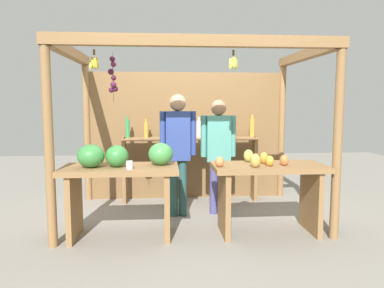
# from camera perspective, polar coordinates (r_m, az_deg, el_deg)

# --- Properties ---
(ground_plane) EXTENTS (12.00, 12.00, 0.00)m
(ground_plane) POSITION_cam_1_polar(r_m,az_deg,el_deg) (5.10, -0.17, -11.00)
(ground_plane) COLOR gray
(ground_plane) RESTS_ON ground
(market_stall) EXTENTS (3.22, 2.04, 2.22)m
(market_stall) POSITION_cam_1_polar(r_m,az_deg,el_deg) (5.31, -0.59, 4.01)
(market_stall) COLOR olive
(market_stall) RESTS_ON ground
(fruit_counter_left) EXTENTS (1.30, 0.64, 1.07)m
(fruit_counter_left) POSITION_cam_1_polar(r_m,az_deg,el_deg) (4.24, -10.87, -4.81)
(fruit_counter_left) COLOR olive
(fruit_counter_left) RESTS_ON ground
(fruit_counter_right) EXTENTS (1.31, 0.64, 0.97)m
(fruit_counter_right) POSITION_cam_1_polar(r_m,az_deg,el_deg) (4.40, 11.56, -5.83)
(fruit_counter_right) COLOR olive
(fruit_counter_right) RESTS_ON ground
(bottle_shelf_unit) EXTENTS (2.06, 0.22, 1.35)m
(bottle_shelf_unit) POSITION_cam_1_polar(r_m,az_deg,el_deg) (5.64, -0.05, -0.82)
(bottle_shelf_unit) COLOR olive
(bottle_shelf_unit) RESTS_ON ground
(vendor_man) EXTENTS (0.48, 0.22, 1.64)m
(vendor_man) POSITION_cam_1_polar(r_m,az_deg,el_deg) (4.90, -2.18, 0.04)
(vendor_man) COLOR #274D4B
(vendor_man) RESTS_ON ground
(vendor_woman) EXTENTS (0.48, 0.21, 1.57)m
(vendor_woman) POSITION_cam_1_polar(r_m,az_deg,el_deg) (5.02, 4.08, -0.36)
(vendor_woman) COLOR #48467E
(vendor_woman) RESTS_ON ground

